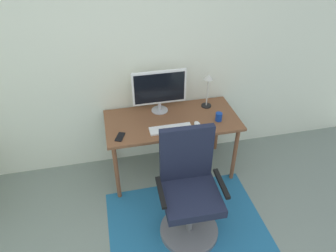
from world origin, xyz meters
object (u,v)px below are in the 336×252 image
Objects in this scene: desk_lamp at (208,84)px; monitor at (159,89)px; office_chair at (189,195)px; coffee_cup at (219,117)px; computer_mouse at (197,124)px; keyboard at (171,129)px; cell_phone at (120,137)px; desk at (172,125)px.

monitor is at bearing 177.57° from desk_lamp.
office_chair is (-0.47, -0.98, -0.56)m from desk_lamp.
coffee_cup is at bearing -83.39° from desk_lamp.
coffee_cup is 0.23× the size of desk_lamp.
monitor is 0.55m from computer_mouse.
keyboard reaches higher than cell_phone.
keyboard is at bearing -177.70° from computer_mouse.
monitor is at bearing 131.40° from computer_mouse.
computer_mouse is 0.26× the size of desk_lamp.
monitor is at bearing 95.83° from keyboard.
desk_lamp reaches higher than cell_phone.
coffee_cup is 0.08× the size of office_chair.
computer_mouse reaches higher than keyboard.
desk_lamp is at bearing 21.51° from desk.
desk_lamp is at bearing 66.31° from office_chair.
office_chair reaches higher than cell_phone.
cell_phone is (-0.79, -0.03, -0.01)m from computer_mouse.
monitor is at bearing 62.06° from cell_phone.
desk_lamp is 0.37× the size of office_chair.
cell_phone is 0.13× the size of office_chair.
desk_lamp is (0.21, 0.34, 0.26)m from computer_mouse.
office_chair is at bearing -26.58° from cell_phone.
cell_phone is (-0.47, -0.39, -0.27)m from monitor.
desk is at bearing 164.67° from coffee_cup.
desk is at bearing -64.12° from monitor.
coffee_cup reaches higher than computer_mouse.
keyboard is at bearing 24.31° from cell_phone.
coffee_cup is (0.47, -0.13, 0.12)m from desk.
coffee_cup is at bearing -29.78° from monitor.
keyboard is 0.66m from desk_lamp.
monitor is 5.52× the size of computer_mouse.
desk_lamp is at bearing 58.29° from computer_mouse.
computer_mouse is 0.25m from coffee_cup.
keyboard is 3.07× the size of cell_phone.
computer_mouse is at bearing -36.76° from desk.
computer_mouse is at bearing 24.51° from cell_phone.
coffee_cup is at bearing 26.22° from cell_phone.
keyboard is at bearing -84.17° from monitor.
computer_mouse is (0.32, -0.36, -0.26)m from monitor.
office_chair is (-0.03, -0.81, -0.21)m from desk.
cell_phone is at bearing -178.06° from computer_mouse.
computer_mouse is at bearing -170.86° from coffee_cup.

